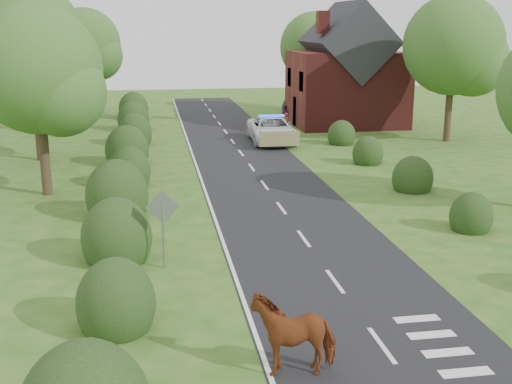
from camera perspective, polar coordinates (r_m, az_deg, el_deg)
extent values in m
plane|color=#2C5B18|center=(19.53, 7.02, -7.94)|extent=(120.00, 120.00, 0.00)
cube|color=black|center=(33.52, -0.13, 1.82)|extent=(6.00, 70.00, 0.02)
cube|color=white|center=(16.09, 11.10, -13.20)|extent=(0.12, 1.80, 0.01)
cube|color=white|center=(19.52, 7.03, -7.87)|extent=(0.12, 1.80, 0.01)
cube|color=white|center=(23.13, 4.26, -4.14)|extent=(0.12, 1.80, 0.01)
cube|color=white|center=(26.85, 2.27, -1.43)|extent=(0.12, 1.80, 0.01)
cube|color=white|center=(30.65, 0.77, 0.62)|extent=(0.12, 1.80, 0.01)
cube|color=white|center=(34.48, -0.40, 2.21)|extent=(0.12, 1.80, 0.01)
cube|color=white|center=(38.36, -1.33, 3.48)|extent=(0.12, 1.80, 0.01)
cube|color=white|center=(42.25, -2.10, 4.52)|extent=(0.12, 1.80, 0.01)
cube|color=white|center=(46.17, -2.74, 5.38)|extent=(0.12, 1.80, 0.01)
cube|color=white|center=(50.09, -3.28, 6.11)|extent=(0.12, 1.80, 0.01)
cube|color=white|center=(54.03, -3.74, 6.73)|extent=(0.12, 1.80, 0.01)
cube|color=white|center=(57.98, -4.14, 7.27)|extent=(0.12, 1.80, 0.01)
cube|color=white|center=(61.93, -4.49, 7.73)|extent=(0.12, 1.80, 0.01)
cube|color=white|center=(65.89, -4.79, 8.14)|extent=(0.12, 1.80, 0.01)
cube|color=white|center=(33.19, -5.08, 1.66)|extent=(0.12, 70.00, 0.01)
cube|color=white|center=(15.43, 18.15, -14.99)|extent=(1.20, 0.35, 0.01)
cube|color=white|center=(16.12, 16.66, -13.50)|extent=(1.20, 0.35, 0.01)
cube|color=white|center=(16.84, 15.32, -12.13)|extent=(1.20, 0.35, 0.01)
cube|color=white|center=(17.57, 14.10, -10.87)|extent=(1.20, 0.35, 0.01)
ellipsoid|color=black|center=(16.74, -12.33, -9.69)|extent=(2.00, 2.10, 2.40)
ellipsoid|color=black|center=(21.39, -12.28, -4.01)|extent=(2.30, 2.41, 2.70)
ellipsoid|color=black|center=(26.16, -12.25, -0.38)|extent=(2.50, 2.62, 3.00)
ellipsoid|color=black|center=(31.03, -11.28, 1.77)|extent=(2.10, 2.20, 2.50)
ellipsoid|color=black|center=(35.92, -11.39, 3.64)|extent=(2.40, 2.52, 2.80)
ellipsoid|color=black|center=(41.82, -10.74, 5.13)|extent=(2.20, 2.31, 2.60)
ellipsoid|color=black|center=(47.75, -10.85, 6.32)|extent=(2.30, 2.41, 2.70)
ellipsoid|color=black|center=(53.70, -10.83, 7.26)|extent=(2.40, 2.52, 2.80)
ellipsoid|color=black|center=(25.22, 18.58, -2.10)|extent=(1.60, 1.68, 1.90)
ellipsoid|color=black|center=(30.51, 13.75, 1.20)|extent=(1.90, 2.00, 2.10)
ellipsoid|color=black|center=(35.95, 9.91, 3.36)|extent=(1.70, 1.78, 2.00)
ellipsoid|color=black|center=(41.65, 7.61, 4.99)|extent=(1.80, 1.89, 2.00)
ellipsoid|color=black|center=(55.00, 3.17, 7.43)|extent=(1.70, 1.78, 2.00)
cylinder|color=#332316|center=(30.15, -18.31, 3.44)|extent=(0.44, 0.44, 3.96)
sphere|color=#265F28|center=(29.70, -18.88, 10.26)|extent=(5.60, 5.60, 5.60)
sphere|color=#577329|center=(29.08, -16.98, 8.54)|extent=(3.92, 3.92, 3.92)
cylinder|color=#332316|center=(38.19, -18.78, 5.47)|extent=(0.44, 0.44, 3.74)
sphere|color=#265F28|center=(37.85, -19.20, 10.55)|extent=(5.60, 5.60, 5.60)
sphere|color=#577329|center=(37.20, -17.73, 9.29)|extent=(3.92, 3.92, 3.92)
cylinder|color=#332316|center=(48.16, -18.77, 7.89)|extent=(0.44, 0.44, 4.84)
sphere|color=#265F28|center=(47.90, -19.21, 13.12)|extent=(6.80, 6.80, 6.80)
sphere|color=#577329|center=(47.07, -17.77, 11.87)|extent=(4.76, 4.76, 4.76)
cylinder|color=#332316|center=(57.75, -14.73, 8.86)|extent=(0.44, 0.44, 4.18)
sphere|color=#265F28|center=(57.52, -14.98, 12.63)|extent=(6.00, 6.00, 6.00)
sphere|color=#577329|center=(56.87, -13.90, 11.72)|extent=(4.20, 4.20, 4.20)
cylinder|color=#332316|center=(44.04, 16.75, 7.19)|extent=(0.44, 0.44, 4.40)
sphere|color=#265F28|center=(43.74, 17.15, 12.39)|extent=(6.40, 6.40, 6.40)
sphere|color=#577329|center=(43.72, 18.76, 10.95)|extent=(4.48, 4.48, 4.48)
cylinder|color=#332316|center=(57.33, 5.13, 9.13)|extent=(0.44, 0.44, 3.96)
sphere|color=#265F28|center=(57.10, 5.21, 12.73)|extent=(6.00, 6.00, 6.00)
sphere|color=#577329|center=(56.83, 6.39, 11.78)|extent=(4.20, 4.20, 4.20)
cylinder|color=gray|center=(20.29, -8.22, -3.78)|extent=(0.08, 0.08, 2.20)
cube|color=gray|center=(20.02, -8.31, -1.34)|extent=(1.06, 0.04, 1.06)
cube|color=maroon|center=(49.73, 8.02, 9.09)|extent=(8.00, 7.00, 5.50)
cube|color=black|center=(49.52, 8.17, 13.07)|extent=(5.94, 7.40, 5.94)
cube|color=maroon|center=(46.89, 5.97, 14.76)|extent=(0.80, 0.80, 1.60)
imported|color=brown|center=(14.61, 3.34, -12.73)|extent=(2.13, 1.13, 1.51)
imported|color=silver|center=(41.93, 1.40, 5.56)|extent=(2.90, 6.02, 1.65)
cube|color=yellow|center=(39.03, 2.10, 4.74)|extent=(2.47, 0.13, 0.91)
cube|color=blue|center=(41.80, 1.41, 6.79)|extent=(1.65, 0.33, 0.14)
imported|color=#9D2C16|center=(44.99, 2.65, 6.10)|extent=(0.67, 0.60, 1.53)
imported|color=#5E2469|center=(48.08, 2.56, 6.77)|extent=(1.04, 0.96, 1.73)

